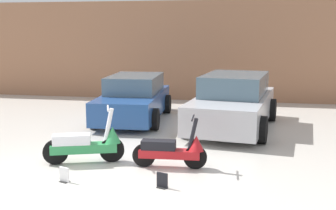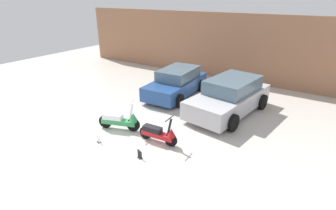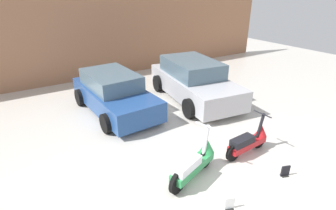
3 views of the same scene
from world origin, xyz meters
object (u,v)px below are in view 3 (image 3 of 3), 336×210
Objects in this scene: placard_near_left_scooter at (229,204)px; car_rear_left at (114,93)px; placard_near_right_scooter at (285,172)px; car_rear_center at (194,81)px; scooter_front_left at (195,162)px; scooter_front_right at (249,141)px.

car_rear_left is at bearing 91.92° from placard_near_left_scooter.
car_rear_center is at bearing 77.94° from placard_near_right_scooter.
placard_near_right_scooter is (1.70, -1.05, -0.28)m from scooter_front_left.
scooter_front_right is 4.54m from car_rear_left.
car_rear_left is at bearing 73.22° from scooter_front_left.
placard_near_left_scooter is at bearing -150.53° from scooter_front_right.
scooter_front_right is at bearing 21.60° from car_rear_left.
placard_near_left_scooter and placard_near_right_scooter have the same top height.
car_rear_left reaches higher than placard_near_left_scooter.
scooter_front_right is 2.03m from placard_near_left_scooter.
scooter_front_right is 0.32× the size of car_rear_center.
scooter_front_right reaches higher than placard_near_left_scooter.
placard_near_left_scooter is (-1.70, -1.09, -0.24)m from scooter_front_right.
car_rear_center is (2.69, 3.60, 0.29)m from scooter_front_left.
car_rear_left is 5.25m from placard_near_left_scooter.
scooter_front_left is 1.12m from placard_near_left_scooter.
scooter_front_left reaches higher than placard_near_right_scooter.
car_rear_center is at bearing 76.60° from car_rear_left.
car_rear_center is 4.79m from placard_near_right_scooter.
car_rear_center reaches higher than scooter_front_left.
scooter_front_right is at bearing -18.97° from scooter_front_left.
placard_near_right_scooter is at bearing 1.29° from placard_near_left_scooter.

